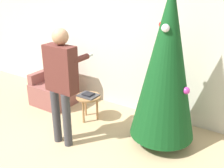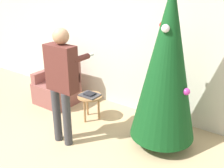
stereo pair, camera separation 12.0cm
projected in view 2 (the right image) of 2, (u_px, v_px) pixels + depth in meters
name	position (u px, v px, depth m)	size (l,w,h in m)	color
ground_plane	(25.00, 163.00, 3.46)	(14.00, 14.00, 0.00)	tan
wall_back	(119.00, 35.00, 4.65)	(8.00, 0.06, 2.70)	beige
christmas_tree	(167.00, 64.00, 3.45)	(0.92, 0.92, 2.29)	brown
armchair	(58.00, 87.00, 5.09)	(0.73, 0.65, 0.91)	brown
person_standing	(62.00, 77.00, 3.60)	(0.47, 0.57, 1.68)	#38383D
side_stool	(90.00, 99.00, 4.44)	(0.42, 0.42, 0.44)	#A37547
laptop	(90.00, 95.00, 4.42)	(0.32, 0.26, 0.02)	#38383D
book	(90.00, 94.00, 4.41)	(0.17, 0.15, 0.02)	black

